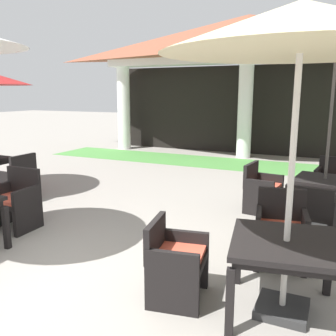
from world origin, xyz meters
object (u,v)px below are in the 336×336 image
Objects in this scene: patio_chair_mid_left_north at (333,183)px; patio_chair_mid_right_west at (175,261)px; patio_table_mid_left at (325,185)px; patio_umbrella_mid_right at (301,30)px; patio_chair_mid_right_north at (281,231)px; patio_chair_near_foreground_east at (16,180)px; patio_chair_mid_left_south at (311,214)px; patio_chair_far_back_north at (15,201)px; patio_table_mid_right at (286,250)px; patio_chair_mid_left_west at (261,189)px.

patio_chair_mid_left_north reaches higher than patio_chair_mid_right_west.
patio_umbrella_mid_right is at bearing -94.20° from patio_table_mid_left.
patio_chair_mid_right_north is at bearing -102.09° from patio_table_mid_left.
patio_chair_mid_left_north is 0.98× the size of patio_chair_mid_right_north.
patio_chair_near_foreground_east is at bearing -167.36° from patio_table_mid_left.
patio_chair_mid_left_south is 2.32m from patio_chair_mid_right_west.
patio_chair_far_back_north is (-4.08, -1.28, 0.01)m from patio_chair_mid_left_south.
patio_umbrella_mid_right is at bearing 170.67° from patio_chair_far_back_north.
patio_chair_mid_right_west is at bearing -111.71° from patio_chair_mid_left_south.
patio_chair_mid_right_west is at bearing 164.60° from patio_chair_far_back_north.
patio_chair_mid_right_north reaches higher than patio_chair_mid_left_north.
patio_chair_near_foreground_east is 1.00× the size of patio_chair_far_back_north.
patio_chair_mid_left_south is at bearing 87.20° from patio_table_mid_right.
patio_chair_mid_left_north is (0.12, 0.99, -0.19)m from patio_table_mid_left.
patio_chair_mid_right_north is (-0.18, 1.02, -0.21)m from patio_table_mid_right.
patio_chair_mid_left_south is 0.94× the size of patio_chair_mid_right_north.
patio_table_mid_right is at bearing 170.67° from patio_chair_far_back_north.
patio_chair_mid_right_west is at bearing -169.84° from patio_table_mid_right.
patio_chair_mid_left_south is 4.27m from patio_chair_far_back_north.
patio_table_mid_right is 1.25× the size of patio_chair_far_back_north.
patio_chair_near_foreground_east is 4.50m from patio_chair_mid_right_west.
patio_chair_near_foreground_east is at bearing -44.71° from patio_chair_far_back_north.
patio_chair_far_back_north is (-4.31, -3.27, 0.00)m from patio_chair_mid_left_north.
patio_umbrella_mid_right is at bearing -165.96° from patio_table_mid_right.
patio_chair_far_back_north is at bearing -46.45° from patio_chair_mid_left_west.
patio_chair_mid_right_north reaches higher than patio_table_mid_left.
patio_table_mid_left is at bearing -112.25° from patio_chair_mid_right_north.
patio_chair_mid_right_west is 0.89× the size of patio_chair_far_back_north.
patio_chair_mid_right_north is (-0.27, -0.84, 0.00)m from patio_chair_mid_left_south.
patio_chair_mid_left_west is at bearing 104.84° from patio_table_mid_right.
patio_chair_mid_left_west reaches higher than patio_chair_mid_right_west.
patio_chair_near_foreground_east reaches higher than patio_chair_mid_right_west.
patio_chair_mid_right_west is (-0.23, -3.15, -0.00)m from patio_chair_mid_left_west.
patio_chair_mid_right_north reaches higher than patio_chair_mid_right_west.
patio_umbrella_mid_right is (-0.00, -0.00, 1.89)m from patio_table_mid_right.
patio_chair_mid_left_west reaches higher than patio_table_mid_right.
patio_chair_near_foreground_east is 1.56m from patio_chair_far_back_north.
patio_table_mid_left is 1.08× the size of patio_chair_far_back_north.
patio_chair_mid_left_south is 2.81m from patio_umbrella_mid_right.
patio_umbrella_mid_right is at bearing 21.62° from patio_chair_mid_left_west.
patio_chair_far_back_north reaches higher than patio_chair_mid_left_south.
patio_chair_mid_left_north reaches higher than patio_chair_mid_left_south.
patio_chair_mid_left_south is 1.87m from patio_table_mid_right.
patio_table_mid_left is at bearing 90.00° from patio_chair_mid_left_north.
patio_chair_near_foreground_east is 0.32× the size of patio_umbrella_mid_right.
patio_chair_near_foreground_east is at bearing -170.97° from patio_chair_mid_left_south.
patio_chair_near_foreground_east is 4.53m from patio_chair_mid_left_west.
patio_table_mid_right is 1.41× the size of patio_chair_mid_right_west.
patio_chair_mid_left_west is 3.08m from patio_table_mid_right.
patio_chair_far_back_north is at bearing 171.82° from patio_umbrella_mid_right.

